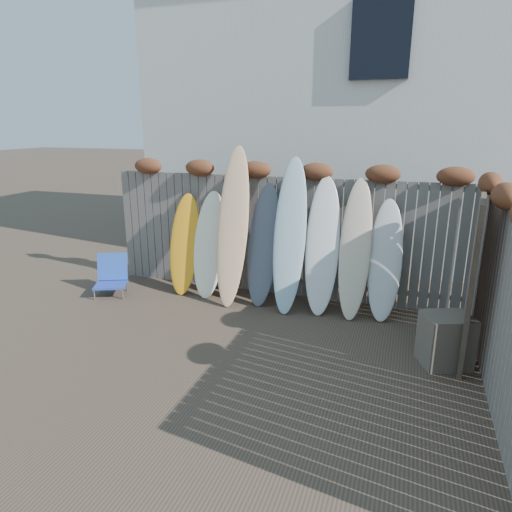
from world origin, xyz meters
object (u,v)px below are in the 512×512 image
(lattice_panel, at_px, (472,279))
(beach_chair, at_px, (112,276))
(wooden_crate, at_px, (446,340))
(surfboard_0, at_px, (185,244))

(lattice_panel, bearing_deg, beach_chair, -177.06)
(wooden_crate, bearing_deg, surfboard_0, 162.75)
(surfboard_0, bearing_deg, beach_chair, -159.99)
(wooden_crate, bearing_deg, lattice_panel, 54.51)
(lattice_panel, height_order, surfboard_0, lattice_panel)
(beach_chair, height_order, surfboard_0, surfboard_0)
(wooden_crate, relative_size, surfboard_0, 0.37)
(lattice_panel, distance_m, surfboard_0, 4.49)
(surfboard_0, bearing_deg, wooden_crate, -21.82)
(beach_chair, relative_size, lattice_panel, 0.34)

